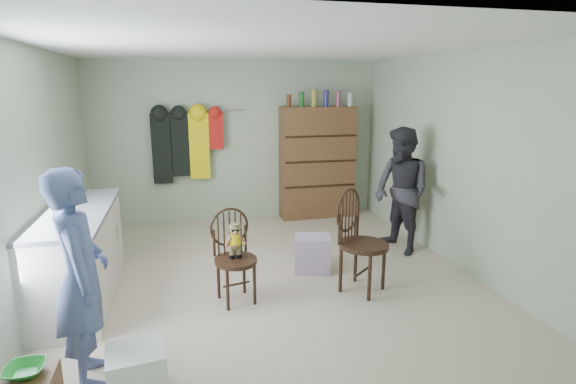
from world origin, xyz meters
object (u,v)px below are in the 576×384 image
object	(u,v)px
chair_front	(234,250)
dresser	(317,162)
counter	(79,255)
chair_far	(358,237)

from	to	relation	value
chair_front	dresser	world-z (taller)	dresser
counter	dresser	bearing A→B (deg)	35.69
chair_far	dresser	size ratio (longest dim) A/B	0.53
chair_far	dresser	xyz separation A→B (m)	(0.41, 2.75, 0.32)
counter	chair_front	size ratio (longest dim) A/B	1.98
chair_far	counter	bearing A→B (deg)	131.37
chair_front	chair_far	world-z (taller)	chair_far
counter	chair_far	distance (m)	2.83
chair_front	dresser	xyz separation A→B (m)	(1.70, 2.68, 0.38)
chair_far	chair_front	bearing A→B (deg)	137.60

